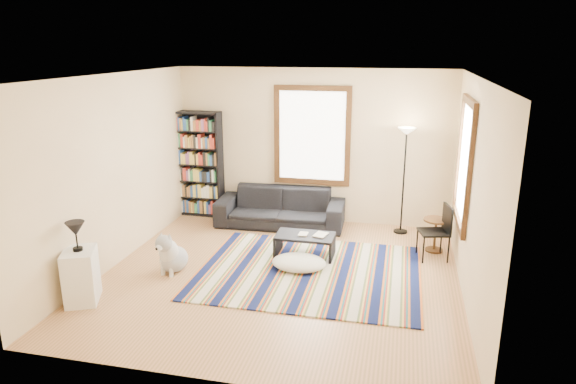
% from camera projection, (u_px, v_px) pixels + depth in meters
% --- Properties ---
extents(floor, '(5.00, 5.00, 0.10)m').
position_uv_depth(floor, '(280.00, 278.00, 7.41)').
color(floor, tan).
rests_on(floor, ground).
extents(ceiling, '(5.00, 5.00, 0.10)m').
position_uv_depth(ceiling, '(279.00, 72.00, 6.60)').
color(ceiling, white).
rests_on(ceiling, floor).
extents(wall_back, '(5.00, 0.10, 2.80)m').
position_uv_depth(wall_back, '(313.00, 146.00, 9.39)').
color(wall_back, beige).
rests_on(wall_back, floor).
extents(wall_front, '(5.00, 0.10, 2.80)m').
position_uv_depth(wall_front, '(213.00, 252.00, 4.61)').
color(wall_front, beige).
rests_on(wall_front, floor).
extents(wall_left, '(0.10, 5.00, 2.80)m').
position_uv_depth(wall_left, '(112.00, 171.00, 7.54)').
color(wall_left, beige).
rests_on(wall_left, floor).
extents(wall_right, '(0.10, 5.00, 2.80)m').
position_uv_depth(wall_right, '(476.00, 192.00, 6.46)').
color(wall_right, beige).
rests_on(wall_right, floor).
extents(window_back, '(1.20, 0.06, 1.60)m').
position_uv_depth(window_back, '(312.00, 136.00, 9.26)').
color(window_back, white).
rests_on(window_back, wall_back).
extents(window_right, '(0.06, 1.20, 1.60)m').
position_uv_depth(window_right, '(465.00, 163.00, 7.17)').
color(window_right, white).
rests_on(window_right, wall_right).
extents(rug, '(3.18, 2.54, 0.02)m').
position_uv_depth(rug, '(309.00, 271.00, 7.47)').
color(rug, '#0C133C').
rests_on(rug, floor).
extents(sofa, '(0.99, 2.33, 0.67)m').
position_uv_depth(sofa, '(280.00, 208.00, 9.32)').
color(sofa, black).
rests_on(sofa, floor).
extents(bookshelf, '(0.90, 0.30, 2.00)m').
position_uv_depth(bookshelf, '(199.00, 164.00, 9.74)').
color(bookshelf, black).
rests_on(bookshelf, floor).
extents(coffee_table, '(0.94, 0.58, 0.36)m').
position_uv_depth(coffee_table, '(305.00, 246.00, 7.98)').
color(coffee_table, black).
rests_on(coffee_table, floor).
extents(book_a, '(0.14, 0.19, 0.02)m').
position_uv_depth(book_a, '(299.00, 234.00, 7.94)').
color(book_a, beige).
rests_on(book_a, coffee_table).
extents(book_b, '(0.24, 0.29, 0.02)m').
position_uv_depth(book_b, '(315.00, 234.00, 7.94)').
color(book_b, beige).
rests_on(book_b, coffee_table).
extents(floor_cushion, '(0.95, 0.82, 0.20)m').
position_uv_depth(floor_cushion, '(299.00, 263.00, 7.55)').
color(floor_cushion, beige).
rests_on(floor_cushion, floor).
extents(floor_lamp, '(0.33, 0.33, 1.86)m').
position_uv_depth(floor_lamp, '(404.00, 181.00, 8.79)').
color(floor_lamp, black).
rests_on(floor_lamp, floor).
extents(side_table, '(0.52, 0.52, 0.54)m').
position_uv_depth(side_table, '(435.00, 235.00, 8.17)').
color(side_table, '#3F250F').
rests_on(side_table, floor).
extents(folding_chair, '(0.51, 0.49, 0.86)m').
position_uv_depth(folding_chair, '(434.00, 232.00, 7.83)').
color(folding_chair, black).
rests_on(folding_chair, floor).
extents(white_cabinet, '(0.55, 0.61, 0.70)m').
position_uv_depth(white_cabinet, '(81.00, 276.00, 6.55)').
color(white_cabinet, white).
rests_on(white_cabinet, floor).
extents(table_lamp, '(0.31, 0.31, 0.38)m').
position_uv_depth(table_lamp, '(76.00, 236.00, 6.40)').
color(table_lamp, black).
rests_on(table_lamp, white_cabinet).
extents(dog, '(0.54, 0.69, 0.62)m').
position_uv_depth(dog, '(173.00, 251.00, 7.43)').
color(dog, silver).
rests_on(dog, floor).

